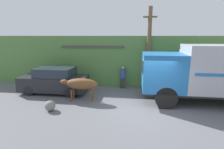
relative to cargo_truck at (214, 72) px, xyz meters
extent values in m
plane|color=slate|center=(-3.48, -1.19, -1.82)|extent=(60.00, 60.00, 0.00)
cube|color=#568442|center=(-3.48, 5.40, 0.02)|extent=(32.00, 5.45, 3.68)
cube|color=#C6B793|center=(-7.32, 3.96, -0.40)|extent=(4.36, 2.40, 2.83)
cube|color=#4C4742|center=(-7.32, 3.96, 1.09)|extent=(4.66, 2.70, 0.16)
cube|color=#2D2D2D|center=(-0.14, 0.03, -1.15)|extent=(6.70, 1.87, 0.18)
cube|color=#236BB2|center=(-2.69, 0.03, -0.07)|extent=(2.19, 2.33, 1.99)
cube|color=#232D38|center=(-3.80, 0.03, 0.29)|extent=(0.04, 1.98, 0.70)
cylinder|color=black|center=(-2.58, -0.88, -1.24)|extent=(1.15, 0.51, 1.15)
ellipsoid|color=brown|center=(-7.19, -0.49, -0.82)|extent=(1.86, 0.64, 0.64)
ellipsoid|color=brown|center=(-8.24, -0.49, -0.74)|extent=(0.48, 0.28, 0.28)
cone|color=#B7AD93|center=(-8.24, -0.59, -0.60)|extent=(0.06, 0.06, 0.11)
cone|color=#B7AD93|center=(-8.24, -0.38, -0.60)|extent=(0.06, 0.06, 0.11)
cylinder|color=brown|center=(-7.77, -0.66, -1.48)|extent=(0.09, 0.09, 0.68)
cylinder|color=brown|center=(-7.77, -0.31, -1.48)|extent=(0.09, 0.09, 0.68)
cylinder|color=brown|center=(-6.61, -0.66, -1.48)|extent=(0.09, 0.09, 0.68)
cylinder|color=brown|center=(-6.61, -0.31, -1.48)|extent=(0.09, 0.09, 0.68)
cube|color=#232328|center=(-9.44, 0.74, -1.18)|extent=(4.30, 1.79, 0.92)
cube|color=#232D38|center=(-9.34, 0.74, -0.43)|extent=(2.36, 1.64, 0.57)
cylinder|color=black|center=(-10.78, -0.02, -1.49)|extent=(0.66, 0.29, 0.66)
cylinder|color=black|center=(-8.11, -0.02, -1.49)|extent=(0.66, 0.29, 0.66)
cube|color=#38332D|center=(-5.05, 2.33, -1.45)|extent=(0.36, 0.28, 0.74)
cylinder|color=#334C8C|center=(-5.05, 2.33, -0.76)|extent=(0.46, 0.46, 0.64)
sphere|color=tan|center=(-5.05, 2.33, -0.34)|extent=(0.21, 0.21, 0.21)
cylinder|color=brown|center=(-3.31, 2.43, 0.96)|extent=(0.28, 0.28, 5.56)
cube|color=brown|center=(-3.31, 2.43, 3.08)|extent=(0.90, 0.22, 0.10)
sphere|color=gray|center=(-8.37, -2.06, -1.56)|extent=(0.52, 0.52, 0.52)
camera|label=1|loc=(-4.21, -9.77, 1.87)|focal=28.00mm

